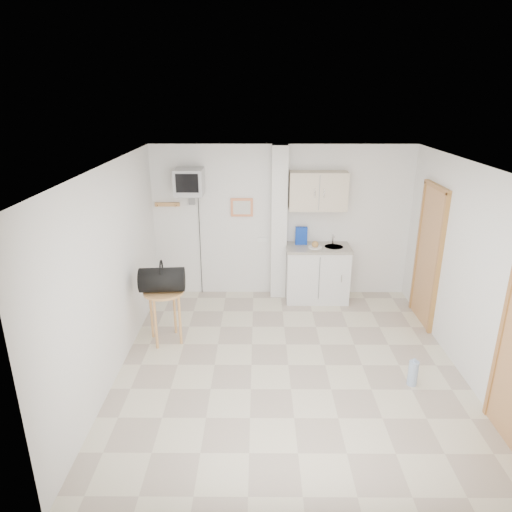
{
  "coord_description": "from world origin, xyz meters",
  "views": [
    {
      "loc": [
        -0.38,
        -4.96,
        3.24
      ],
      "look_at": [
        -0.41,
        0.6,
        1.25
      ],
      "focal_mm": 32.0,
      "sensor_mm": 36.0,
      "label": 1
    }
  ],
  "objects_px": {
    "duffel_bag": "(162,280)",
    "water_bottle": "(413,373)",
    "crt_television": "(189,183)",
    "round_table": "(164,299)"
  },
  "relations": [
    {
      "from": "round_table",
      "to": "water_bottle",
      "type": "height_order",
      "value": "round_table"
    },
    {
      "from": "crt_television",
      "to": "round_table",
      "type": "relative_size",
      "value": 2.87
    },
    {
      "from": "crt_television",
      "to": "round_table",
      "type": "distance_m",
      "value": 1.94
    },
    {
      "from": "crt_television",
      "to": "duffel_bag",
      "type": "height_order",
      "value": "crt_television"
    },
    {
      "from": "duffel_bag",
      "to": "water_bottle",
      "type": "bearing_deg",
      "value": -22.4
    },
    {
      "from": "duffel_bag",
      "to": "water_bottle",
      "type": "distance_m",
      "value": 3.33
    },
    {
      "from": "round_table",
      "to": "duffel_bag",
      "type": "relative_size",
      "value": 1.22
    },
    {
      "from": "round_table",
      "to": "duffel_bag",
      "type": "distance_m",
      "value": 0.29
    },
    {
      "from": "crt_television",
      "to": "round_table",
      "type": "bearing_deg",
      "value": -98.07
    },
    {
      "from": "crt_television",
      "to": "round_table",
      "type": "xyz_separation_m",
      "value": [
        -0.2,
        -1.41,
        -1.31
      ]
    }
  ]
}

